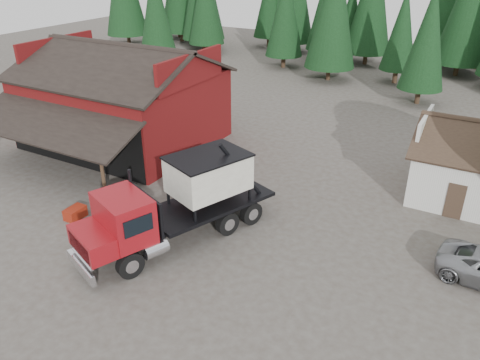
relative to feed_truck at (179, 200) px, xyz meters
The scene contains 8 objects.
ground 2.57m from the feed_truck, 91.76° to the right, with size 120.00×120.00×0.00m, color #494139.
red_barn 13.94m from the feed_truck, 142.43° to the left, with size 12.80×13.63×7.18m.
conifer_backdrop 40.65m from the feed_truck, 90.06° to the left, with size 76.00×16.00×16.00m, color black, non-canonical shape.
near_pine_a 34.80m from the feed_truck, 129.66° to the left, with size 4.40×4.40×11.40m.
near_pine_b 29.45m from the feed_truck, 78.23° to the left, with size 3.96×3.96×10.40m.
near_pine_d 33.26m from the feed_truck, 97.07° to the left, with size 5.28×5.28×13.40m.
feed_truck is the anchor object (origin of this frame).
equip_box 6.44m from the feed_truck, 168.54° to the right, with size 0.70×1.10×0.60m, color maroon.
Camera 1 is at (12.10, -14.20, 13.07)m, focal length 35.00 mm.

